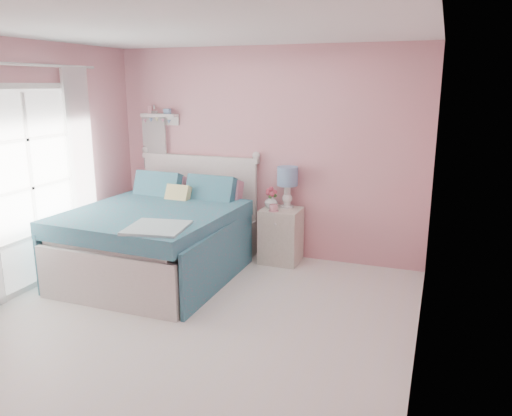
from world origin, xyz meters
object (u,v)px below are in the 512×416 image
Objects in this scene: bed at (161,238)px; teacup at (274,208)px; nightstand at (281,235)px; table_lamp at (287,179)px; vase at (271,201)px.

bed is 20.59× the size of teacup.
nightstand is 6.39× the size of teacup.
table_lamp is 4.80× the size of teacup.
nightstand is 4.05× the size of vase.
table_lamp is 3.04× the size of vase.
bed is 1.37m from teacup.
teacup is at bearing -60.22° from vase.
vase is (-0.13, 0.01, 0.42)m from nightstand.
nightstand is at bearing 68.26° from teacup.
table_lamp is at bearing 28.23° from vase.
table_lamp is (0.04, 0.10, 0.69)m from nightstand.
bed reaches higher than vase.
vase is at bearing 40.37° from bed.
table_lamp is 0.40m from teacup.
nightstand is at bearing -112.31° from table_lamp.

